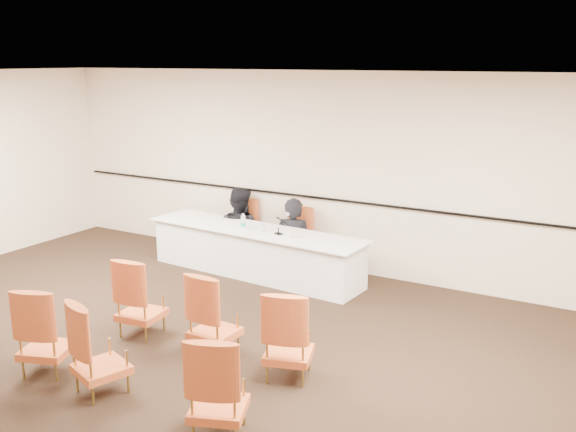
# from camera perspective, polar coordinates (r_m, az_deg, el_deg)

# --- Properties ---
(floor) EXTENTS (10.00, 10.00, 0.00)m
(floor) POSITION_cam_1_polar(r_m,az_deg,el_deg) (6.97, -11.75, -13.50)
(floor) COLOR black
(floor) RESTS_ON ground
(ceiling) EXTENTS (10.00, 10.00, 0.00)m
(ceiling) POSITION_cam_1_polar(r_m,az_deg,el_deg) (6.21, -13.13, 11.96)
(ceiling) COLOR white
(ceiling) RESTS_ON ground
(wall_back) EXTENTS (10.00, 0.04, 3.00)m
(wall_back) POSITION_cam_1_polar(r_m,az_deg,el_deg) (9.68, 3.66, 3.90)
(wall_back) COLOR #FBE4C5
(wall_back) RESTS_ON ground
(wall_rail) EXTENTS (9.80, 0.04, 0.03)m
(wall_rail) POSITION_cam_1_polar(r_m,az_deg,el_deg) (9.72, 3.52, 1.54)
(wall_rail) COLOR black
(wall_rail) RESTS_ON wall_back
(panel_table) EXTENTS (3.57, 1.05, 0.70)m
(panel_table) POSITION_cam_1_polar(r_m,az_deg,el_deg) (9.62, -2.92, -3.20)
(panel_table) COLOR white
(panel_table) RESTS_ON ground
(panelist_main) EXTENTS (0.68, 0.52, 1.65)m
(panelist_main) POSITION_cam_1_polar(r_m,az_deg,el_deg) (9.87, 0.47, -3.05)
(panelist_main) COLOR black
(panelist_main) RESTS_ON ground
(panelist_main_chair) EXTENTS (0.53, 0.53, 0.95)m
(panelist_main_chair) POSITION_cam_1_polar(r_m,az_deg,el_deg) (9.82, 0.47, -2.07)
(panelist_main_chair) COLOR #BB4A21
(panelist_main_chair) RESTS_ON ground
(panelist_second) EXTENTS (0.79, 0.62, 1.61)m
(panelist_second) POSITION_cam_1_polar(r_m,az_deg,el_deg) (10.44, -4.33, -1.79)
(panelist_second) COLOR black
(panelist_second) RESTS_ON ground
(panelist_second_chair) EXTENTS (0.53, 0.53, 0.95)m
(panelist_second_chair) POSITION_cam_1_polar(r_m,az_deg,el_deg) (10.41, -4.35, -1.19)
(panelist_second_chair) COLOR #BB4A21
(panelist_second_chair) RESTS_ON ground
(papers) EXTENTS (0.35, 0.30, 0.00)m
(papers) POSITION_cam_1_polar(r_m,az_deg,el_deg) (9.20, -0.98, -1.67)
(papers) COLOR white
(papers) RESTS_ON panel_table
(microphone) EXTENTS (0.18, 0.25, 0.31)m
(microphone) POSITION_cam_1_polar(r_m,az_deg,el_deg) (9.18, -0.87, -0.72)
(microphone) COLOR black
(microphone) RESTS_ON panel_table
(water_bottle) EXTENTS (0.09, 0.09, 0.23)m
(water_bottle) POSITION_cam_1_polar(r_m,az_deg,el_deg) (9.53, -4.00, -0.46)
(water_bottle) COLOR teal
(water_bottle) RESTS_ON panel_table
(drinking_glass) EXTENTS (0.08, 0.08, 0.10)m
(drinking_glass) POSITION_cam_1_polar(r_m,az_deg,el_deg) (9.37, -2.23, -1.09)
(drinking_glass) COLOR silver
(drinking_glass) RESTS_ON panel_table
(coffee_cup) EXTENTS (0.12, 0.12, 0.14)m
(coffee_cup) POSITION_cam_1_polar(r_m,az_deg,el_deg) (9.04, -0.02, -1.49)
(coffee_cup) COLOR white
(coffee_cup) RESTS_ON panel_table
(aud_chair_front_left) EXTENTS (0.55, 0.55, 0.95)m
(aud_chair_front_left) POSITION_cam_1_polar(r_m,az_deg,el_deg) (7.71, -12.97, -6.96)
(aud_chair_front_left) COLOR #BB4A21
(aud_chair_front_left) RESTS_ON ground
(aud_chair_front_mid) EXTENTS (0.52, 0.52, 0.95)m
(aud_chair_front_mid) POSITION_cam_1_polar(r_m,az_deg,el_deg) (7.08, -6.57, -8.61)
(aud_chair_front_mid) COLOR #BB4A21
(aud_chair_front_mid) RESTS_ON ground
(aud_chair_front_right) EXTENTS (0.63, 0.63, 0.95)m
(aud_chair_front_right) POSITION_cam_1_polar(r_m,az_deg,el_deg) (6.55, 0.05, -10.41)
(aud_chair_front_right) COLOR #BB4A21
(aud_chair_front_right) RESTS_ON ground
(aud_chair_back_left) EXTENTS (0.64, 0.64, 0.95)m
(aud_chair_back_left) POSITION_cam_1_polar(r_m,az_deg,el_deg) (7.09, -20.73, -9.42)
(aud_chair_back_left) COLOR #BB4A21
(aud_chair_back_left) RESTS_ON ground
(aud_chair_back_mid) EXTENTS (0.64, 0.64, 0.95)m
(aud_chair_back_mid) POSITION_cam_1_polar(r_m,az_deg,el_deg) (6.52, -16.38, -11.12)
(aud_chair_back_mid) COLOR #BB4A21
(aud_chair_back_mid) RESTS_ON ground
(aud_chair_back_right) EXTENTS (0.65, 0.65, 0.95)m
(aud_chair_back_right) POSITION_cam_1_polar(r_m,az_deg,el_deg) (5.65, -6.22, -14.68)
(aud_chair_back_right) COLOR #BB4A21
(aud_chair_back_right) RESTS_ON ground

